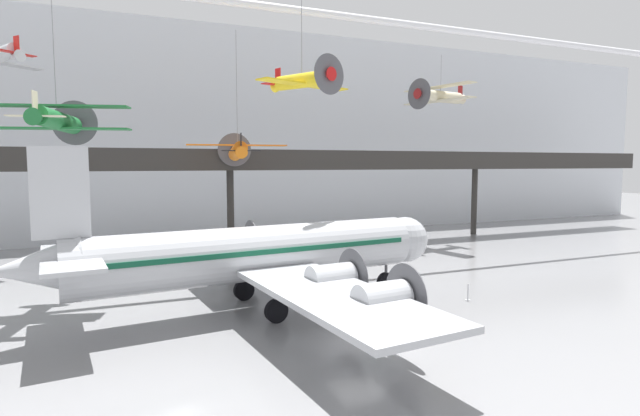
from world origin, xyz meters
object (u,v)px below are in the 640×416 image
at_px(suspended_plane_cream_biplane, 440,96).
at_px(suspended_plane_green_biplane, 57,120).
at_px(stanchion_barrier, 468,295).
at_px(airliner_silver_main, 253,254).
at_px(suspended_plane_orange_highwing, 238,151).
at_px(suspended_plane_yellow_lowwing, 302,81).

height_order(suspended_plane_cream_biplane, suspended_plane_green_biplane, suspended_plane_cream_biplane).
height_order(suspended_plane_green_biplane, stanchion_barrier, suspended_plane_green_biplane).
relative_size(airliner_silver_main, suspended_plane_cream_biplane, 3.33).
height_order(suspended_plane_orange_highwing, suspended_plane_yellow_lowwing, suspended_plane_yellow_lowwing).
distance_m(suspended_plane_cream_biplane, stanchion_barrier, 27.78).
xyz_separation_m(suspended_plane_yellow_lowwing, suspended_plane_cream_biplane, (20.31, 11.89, 1.46)).
bearing_deg(airliner_silver_main, suspended_plane_cream_biplane, 27.55).
distance_m(airliner_silver_main, suspended_plane_cream_biplane, 32.69).
xyz_separation_m(suspended_plane_green_biplane, stanchion_barrier, (23.58, -8.83, -10.99)).
bearing_deg(suspended_plane_green_biplane, stanchion_barrier, -95.26).
distance_m(suspended_plane_yellow_lowwing, suspended_plane_cream_biplane, 23.58).
bearing_deg(suspended_plane_orange_highwing, stanchion_barrier, -140.40).
xyz_separation_m(airliner_silver_main, suspended_plane_cream_biplane, (25.23, 16.65, 12.44)).
relative_size(suspended_plane_orange_highwing, suspended_plane_cream_biplane, 1.29).
xyz_separation_m(suspended_plane_cream_biplane, suspended_plane_green_biplane, (-35.57, -10.85, -4.53)).
bearing_deg(suspended_plane_orange_highwing, suspended_plane_green_biplane, 132.07).
height_order(airliner_silver_main, stanchion_barrier, airliner_silver_main).
distance_m(suspended_plane_orange_highwing, stanchion_barrier, 22.52).
xyz_separation_m(suspended_plane_cream_biplane, stanchion_barrier, (-11.99, -19.68, -15.52)).
relative_size(airliner_silver_main, suspended_plane_yellow_lowwing, 4.03).
bearing_deg(airliner_silver_main, stanchion_barrier, -18.76).
bearing_deg(stanchion_barrier, suspended_plane_cream_biplane, 58.65).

